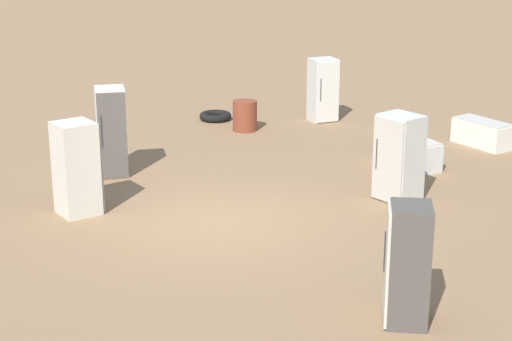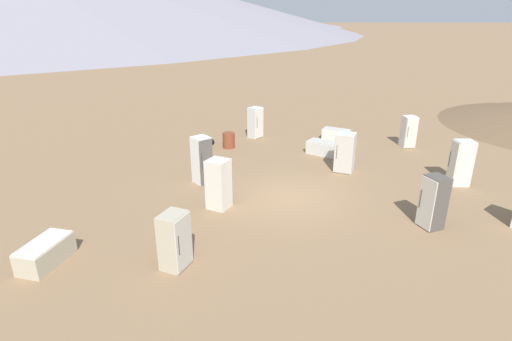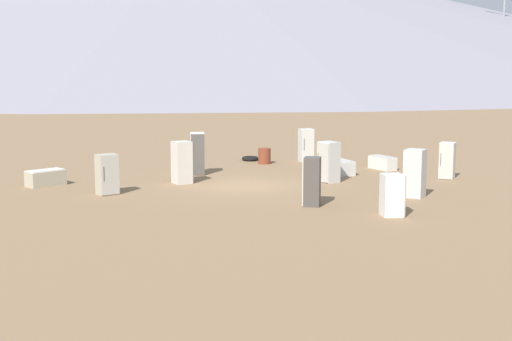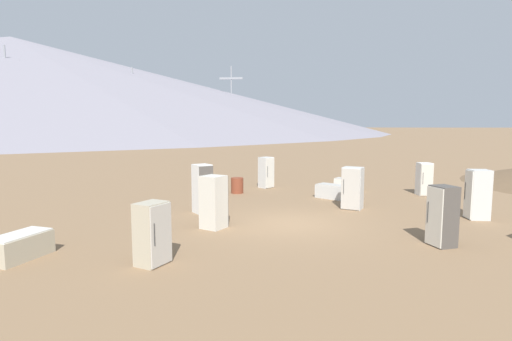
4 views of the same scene
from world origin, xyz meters
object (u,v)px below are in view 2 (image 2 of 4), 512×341
at_px(power_pylon_1, 90,14).
at_px(discarded_fridge_9, 175,241).
at_px(power_pylon_0, 197,11).
at_px(discarded_fridge_4, 461,163).
at_px(scrap_tire, 206,142).
at_px(rusty_barrel, 229,140).
at_px(discarded_fridge_2, 345,152).
at_px(discarded_fridge_11, 409,132).
at_px(discarded_fridge_1, 46,253).
at_px(discarded_fridge_7, 336,134).
at_px(discarded_fridge_10, 255,122).
at_px(discarded_fridge_6, 202,160).
at_px(discarded_fridge_8, 323,148).
at_px(discarded_fridge_3, 219,184).
at_px(discarded_fridge_0, 433,202).

bearing_deg(power_pylon_1, discarded_fridge_9, -66.56).
bearing_deg(power_pylon_0, discarded_fridge_4, -76.58).
height_order(scrap_tire, rusty_barrel, rusty_barrel).
relative_size(discarded_fridge_2, discarded_fridge_4, 0.94).
bearing_deg(discarded_fridge_11, discarded_fridge_1, 31.60).
xyz_separation_m(discarded_fridge_7, discarded_fridge_10, (-4.48, 0.42, 0.54)).
bearing_deg(discarded_fridge_6, discarded_fridge_1, 18.79).
distance_m(power_pylon_1, rusty_barrel, 130.07).
height_order(discarded_fridge_8, scrap_tire, discarded_fridge_8).
bearing_deg(discarded_fridge_6, scrap_tire, -124.21).
height_order(discarded_fridge_4, discarded_fridge_10, discarded_fridge_4).
xyz_separation_m(power_pylon_0, discarded_fridge_9, (23.83, -148.75, -7.41)).
bearing_deg(discarded_fridge_8, discarded_fridge_4, -91.77).
relative_size(power_pylon_0, discarded_fridge_1, 15.85).
bearing_deg(discarded_fridge_7, rusty_barrel, -47.72).
xyz_separation_m(discarded_fridge_7, scrap_tire, (-7.09, -0.93, -0.21)).
bearing_deg(discarded_fridge_4, scrap_tire, 62.70).
bearing_deg(scrap_tire, discarded_fridge_3, -78.12).
bearing_deg(discarded_fridge_2, power_pylon_1, -40.95).
distance_m(discarded_fridge_7, discarded_fridge_8, 2.70).
height_order(power_pylon_0, discarded_fridge_6, power_pylon_0).
height_order(power_pylon_1, discarded_fridge_3, power_pylon_1).
bearing_deg(discarded_fridge_2, discarded_fridge_10, -30.11).
bearing_deg(power_pylon_0, discarded_fridge_7, -77.58).
xyz_separation_m(power_pylon_1, discarded_fridge_4, (65.67, -121.85, -6.40)).
relative_size(discarded_fridge_6, discarded_fridge_9, 1.23).
xyz_separation_m(discarded_fridge_6, discarded_fridge_10, (1.96, 6.66, -0.11)).
relative_size(power_pylon_1, discarded_fridge_7, 14.79).
distance_m(power_pylon_0, discarded_fridge_1, 150.31).
distance_m(discarded_fridge_1, discarded_fridge_3, 5.72).
height_order(discarded_fridge_6, discarded_fridge_9, discarded_fridge_6).
xyz_separation_m(discarded_fridge_3, discarded_fridge_4, (9.46, 2.36, 0.03)).
bearing_deg(discarded_fridge_2, discarded_fridge_4, -174.84).
distance_m(discarded_fridge_1, discarded_fridge_6, 6.86).
distance_m(discarded_fridge_6, discarded_fridge_11, 11.23).
relative_size(discarded_fridge_0, discarded_fridge_6, 0.91).
height_order(discarded_fridge_1, discarded_fridge_6, discarded_fridge_6).
bearing_deg(discarded_fridge_11, discarded_fridge_2, 35.21).
distance_m(discarded_fridge_8, discarded_fridge_9, 11.01).
bearing_deg(rusty_barrel, discarded_fridge_1, -110.96).
distance_m(discarded_fridge_1, discarded_fridge_2, 11.98).
xyz_separation_m(discarded_fridge_1, discarded_fridge_8, (8.85, 9.65, -0.00)).
bearing_deg(discarded_fridge_4, discarded_fridge_0, 143.62).
distance_m(discarded_fridge_6, scrap_tire, 5.42).
xyz_separation_m(discarded_fridge_2, rusty_barrel, (-5.38, 3.27, -0.48)).
bearing_deg(discarded_fridge_9, discarded_fridge_0, 128.49).
relative_size(discarded_fridge_7, scrap_tire, 1.81).
distance_m(discarded_fridge_1, discarded_fridge_4, 15.09).
bearing_deg(power_pylon_1, discarded_fridge_3, -65.65).
bearing_deg(power_pylon_1, rusty_barrel, -64.51).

